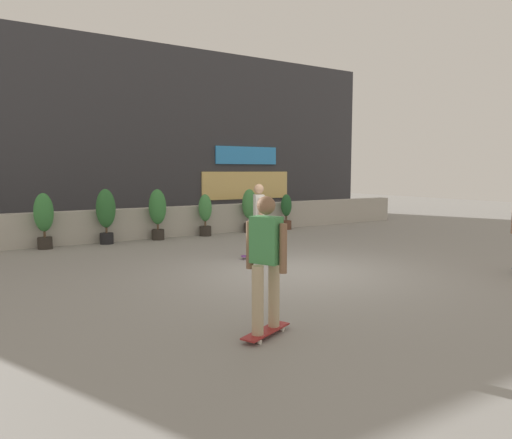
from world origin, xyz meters
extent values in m
plane|color=gray|center=(0.00, 0.00, 0.00)|extent=(48.00, 48.00, 0.00)
cube|color=#B2ADA3|center=(0.00, 6.00, 0.45)|extent=(18.00, 0.40, 0.90)
cube|color=#38383D|center=(0.00, 10.00, 3.25)|extent=(20.00, 2.00, 6.50)
cube|color=#3399F2|center=(4.26, 8.96, 2.60)|extent=(2.80, 0.08, 0.70)
cube|color=#F2CC72|center=(4.26, 8.97, 1.40)|extent=(4.00, 0.06, 1.10)
cylinder|color=#2D2823|center=(-3.82, 5.55, 0.15)|extent=(0.36, 0.36, 0.30)
cylinder|color=brown|center=(-3.82, 5.55, 0.38)|extent=(0.06, 0.06, 0.15)
ellipsoid|color=#387F3D|center=(-3.82, 5.55, 0.94)|extent=(0.48, 0.48, 0.98)
cylinder|color=black|center=(-2.27, 5.55, 0.15)|extent=(0.36, 0.36, 0.30)
cylinder|color=brown|center=(-2.27, 5.55, 0.38)|extent=(0.06, 0.06, 0.15)
ellipsoid|color=#2D6B33|center=(-2.27, 5.55, 0.97)|extent=(0.51, 0.51, 1.05)
cylinder|color=#2D2823|center=(-0.80, 5.55, 0.15)|extent=(0.36, 0.36, 0.30)
cylinder|color=brown|center=(-0.80, 5.55, 0.38)|extent=(0.06, 0.06, 0.15)
ellipsoid|color=#387F3D|center=(-0.80, 5.55, 0.96)|extent=(0.50, 0.50, 1.01)
cylinder|color=#2D2823|center=(0.72, 5.55, 0.15)|extent=(0.36, 0.36, 0.30)
cylinder|color=brown|center=(0.72, 5.55, 0.38)|extent=(0.06, 0.06, 0.15)
ellipsoid|color=#428C47|center=(0.72, 5.55, 0.86)|extent=(0.40, 0.40, 0.83)
cylinder|color=#2D2823|center=(2.30, 5.55, 0.15)|extent=(0.36, 0.36, 0.30)
cylinder|color=brown|center=(2.30, 5.55, 0.38)|extent=(0.06, 0.06, 0.15)
ellipsoid|color=#428C47|center=(2.30, 5.55, 0.92)|extent=(0.46, 0.46, 0.95)
cylinder|color=brown|center=(3.77, 5.55, 0.15)|extent=(0.36, 0.36, 0.30)
cylinder|color=brown|center=(3.77, 5.55, 0.38)|extent=(0.06, 0.06, 0.15)
ellipsoid|color=#235B2D|center=(3.77, 5.55, 0.82)|extent=(0.36, 0.36, 0.75)
cube|color=#72338C|center=(0.07, 1.50, 0.07)|extent=(0.81, 0.50, 0.02)
cylinder|color=silver|center=(0.35, 1.47, 0.03)|extent=(0.06, 0.05, 0.06)
cylinder|color=silver|center=(0.28, 1.32, 0.03)|extent=(0.06, 0.05, 0.06)
cylinder|color=silver|center=(-0.13, 1.67, 0.03)|extent=(0.06, 0.05, 0.06)
cylinder|color=silver|center=(-0.20, 1.53, 0.03)|extent=(0.06, 0.05, 0.06)
cylinder|color=gray|center=(0.24, 1.43, 0.49)|extent=(0.14, 0.14, 0.82)
cylinder|color=gray|center=(-0.09, 1.57, 0.49)|extent=(0.14, 0.14, 0.82)
cube|color=white|center=(0.07, 1.50, 1.18)|extent=(0.32, 0.41, 0.56)
sphere|color=tan|center=(0.07, 1.50, 1.59)|extent=(0.22, 0.22, 0.22)
cylinder|color=tan|center=(0.17, 1.71, 1.10)|extent=(0.09, 0.09, 0.58)
cylinder|color=tan|center=(-0.02, 1.28, 1.10)|extent=(0.09, 0.09, 0.58)
cube|color=maroon|center=(-2.57, -2.80, 0.07)|extent=(0.81, 0.51, 0.02)
cylinder|color=silver|center=(-2.77, -2.97, 0.03)|extent=(0.06, 0.05, 0.06)
cylinder|color=silver|center=(-2.84, -2.83, 0.03)|extent=(0.06, 0.05, 0.06)
cylinder|color=silver|center=(-2.30, -2.76, 0.03)|extent=(0.06, 0.05, 0.06)
cylinder|color=silver|center=(-2.36, -2.62, 0.03)|extent=(0.06, 0.05, 0.06)
cylinder|color=tan|center=(-2.73, -2.87, 0.49)|extent=(0.14, 0.14, 0.82)
cylinder|color=tan|center=(-2.40, -2.72, 0.49)|extent=(0.14, 0.14, 0.82)
cube|color=#3F8C4C|center=(-2.57, -2.80, 1.18)|extent=(0.33, 0.41, 0.56)
sphere|color=brown|center=(-2.57, -2.80, 1.59)|extent=(0.22, 0.22, 0.22)
cylinder|color=brown|center=(-2.47, -3.01, 1.10)|extent=(0.09, 0.09, 0.58)
cylinder|color=brown|center=(-2.66, -2.58, 1.10)|extent=(0.09, 0.09, 0.58)
camera|label=1|loc=(-5.61, -7.40, 1.99)|focal=33.10mm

